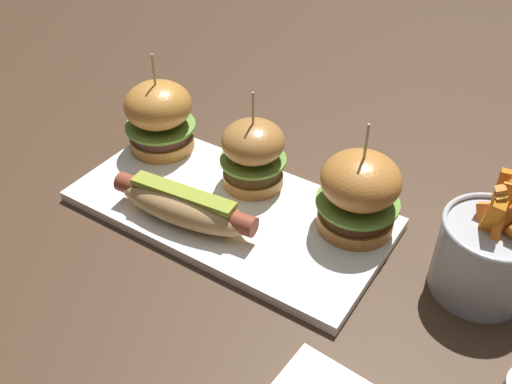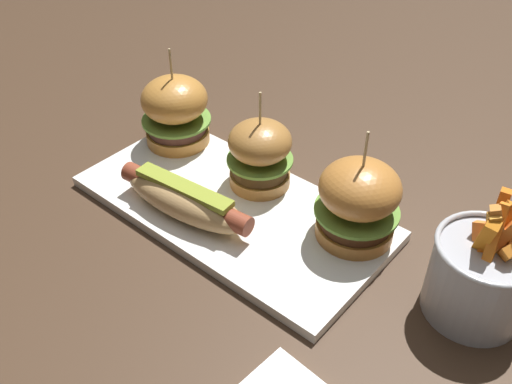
{
  "view_description": "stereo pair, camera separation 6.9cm",
  "coord_description": "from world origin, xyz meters",
  "px_view_note": "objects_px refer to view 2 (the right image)",
  "views": [
    {
      "loc": [
        0.33,
        -0.45,
        0.49
      ],
      "look_at": [
        0.04,
        0.0,
        0.05
      ],
      "focal_mm": 39.71,
      "sensor_mm": 36.0,
      "label": 1
    },
    {
      "loc": [
        0.39,
        -0.41,
        0.49
      ],
      "look_at": [
        0.04,
        0.0,
        0.05
      ],
      "focal_mm": 39.71,
      "sensor_mm": 36.0,
      "label": 2
    }
  ],
  "objects_px": {
    "slider_left": "(175,110)",
    "slider_center": "(258,153)",
    "platter_main": "(232,207)",
    "hot_dog": "(185,199)",
    "fries_bucket": "(481,275)",
    "slider_right": "(358,201)"
  },
  "relations": [
    {
      "from": "slider_right",
      "to": "slider_center",
      "type": "bearing_deg",
      "value": 178.49
    },
    {
      "from": "slider_center",
      "to": "slider_right",
      "type": "distance_m",
      "value": 0.16
    },
    {
      "from": "platter_main",
      "to": "slider_left",
      "type": "bearing_deg",
      "value": 160.34
    },
    {
      "from": "hot_dog",
      "to": "slider_left",
      "type": "distance_m",
      "value": 0.17
    },
    {
      "from": "platter_main",
      "to": "slider_left",
      "type": "height_order",
      "value": "slider_left"
    },
    {
      "from": "hot_dog",
      "to": "slider_right",
      "type": "relative_size",
      "value": 1.34
    },
    {
      "from": "slider_left",
      "to": "slider_center",
      "type": "bearing_deg",
      "value": -0.26
    },
    {
      "from": "slider_right",
      "to": "slider_left",
      "type": "bearing_deg",
      "value": 179.11
    },
    {
      "from": "slider_left",
      "to": "fries_bucket",
      "type": "height_order",
      "value": "slider_left"
    },
    {
      "from": "hot_dog",
      "to": "fries_bucket",
      "type": "height_order",
      "value": "fries_bucket"
    },
    {
      "from": "platter_main",
      "to": "slider_right",
      "type": "xyz_separation_m",
      "value": [
        0.15,
        0.05,
        0.06
      ]
    },
    {
      "from": "slider_left",
      "to": "fries_bucket",
      "type": "relative_size",
      "value": 1.02
    },
    {
      "from": "fries_bucket",
      "to": "platter_main",
      "type": "bearing_deg",
      "value": -171.18
    },
    {
      "from": "slider_right",
      "to": "fries_bucket",
      "type": "relative_size",
      "value": 1.02
    },
    {
      "from": "hot_dog",
      "to": "slider_right",
      "type": "xyz_separation_m",
      "value": [
        0.18,
        0.11,
        0.03
      ]
    },
    {
      "from": "slider_center",
      "to": "platter_main",
      "type": "bearing_deg",
      "value": -86.01
    },
    {
      "from": "fries_bucket",
      "to": "hot_dog",
      "type": "bearing_deg",
      "value": -163.29
    },
    {
      "from": "hot_dog",
      "to": "fries_bucket",
      "type": "xyz_separation_m",
      "value": [
        0.34,
        0.1,
        0.01
      ]
    },
    {
      "from": "slider_center",
      "to": "fries_bucket",
      "type": "distance_m",
      "value": 0.31
    },
    {
      "from": "hot_dog",
      "to": "fries_bucket",
      "type": "bearing_deg",
      "value": 16.71
    },
    {
      "from": "slider_left",
      "to": "slider_center",
      "type": "xyz_separation_m",
      "value": [
        0.16,
        -0.0,
        -0.0
      ]
    },
    {
      "from": "slider_left",
      "to": "slider_center",
      "type": "height_order",
      "value": "slider_left"
    }
  ]
}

